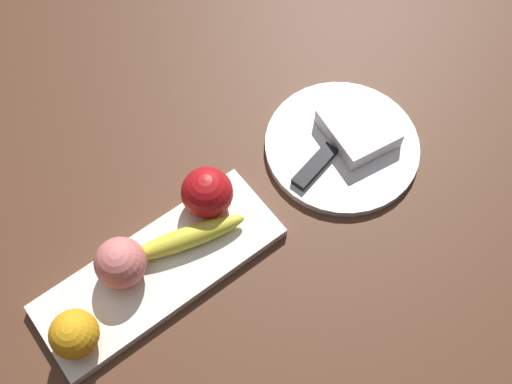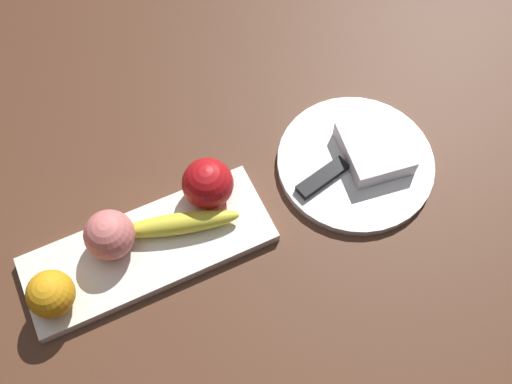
{
  "view_description": "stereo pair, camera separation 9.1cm",
  "coord_description": "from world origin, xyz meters",
  "px_view_note": "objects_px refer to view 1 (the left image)",
  "views": [
    {
      "loc": [
        -0.05,
        -0.36,
        0.86
      ],
      "look_at": [
        0.22,
        -0.01,
        0.05
      ],
      "focal_mm": 43.59,
      "sensor_mm": 36.0,
      "label": 1
    },
    {
      "loc": [
        0.03,
        -0.4,
        0.86
      ],
      "look_at": [
        0.22,
        -0.01,
        0.05
      ],
      "focal_mm": 43.59,
      "sensor_mm": 36.0,
      "label": 2
    }
  ],
  "objects_px": {
    "knife": "(321,160)",
    "folded_napkin": "(358,128)",
    "peach": "(123,261)",
    "dinner_plate": "(342,146)",
    "fruit_tray": "(160,269)",
    "apple": "(207,193)",
    "banana": "(186,238)",
    "orange_near_apple": "(74,334)"
  },
  "relations": [
    {
      "from": "folded_napkin",
      "to": "knife",
      "type": "distance_m",
      "value": 0.08
    },
    {
      "from": "banana",
      "to": "folded_napkin",
      "type": "bearing_deg",
      "value": -165.38
    },
    {
      "from": "banana",
      "to": "apple",
      "type": "bearing_deg",
      "value": -136.93
    },
    {
      "from": "fruit_tray",
      "to": "orange_near_apple",
      "type": "xyz_separation_m",
      "value": [
        -0.14,
        -0.02,
        0.04
      ]
    },
    {
      "from": "orange_near_apple",
      "to": "banana",
      "type": "bearing_deg",
      "value": 9.0
    },
    {
      "from": "fruit_tray",
      "to": "folded_napkin",
      "type": "distance_m",
      "value": 0.38
    },
    {
      "from": "orange_near_apple",
      "to": "knife",
      "type": "xyz_separation_m",
      "value": [
        0.44,
        0.02,
        -0.03
      ]
    },
    {
      "from": "fruit_tray",
      "to": "banana",
      "type": "height_order",
      "value": "banana"
    },
    {
      "from": "fruit_tray",
      "to": "apple",
      "type": "xyz_separation_m",
      "value": [
        0.11,
        0.04,
        0.05
      ]
    },
    {
      "from": "orange_near_apple",
      "to": "folded_napkin",
      "type": "relative_size",
      "value": 0.6
    },
    {
      "from": "banana",
      "to": "dinner_plate",
      "type": "height_order",
      "value": "banana"
    },
    {
      "from": "banana",
      "to": "orange_near_apple",
      "type": "distance_m",
      "value": 0.2
    },
    {
      "from": "peach",
      "to": "dinner_plate",
      "type": "xyz_separation_m",
      "value": [
        0.39,
        -0.02,
        -0.05
      ]
    },
    {
      "from": "folded_napkin",
      "to": "apple",
      "type": "bearing_deg",
      "value": 171.66
    },
    {
      "from": "peach",
      "to": "apple",
      "type": "bearing_deg",
      "value": 5.76
    },
    {
      "from": "orange_near_apple",
      "to": "peach",
      "type": "bearing_deg",
      "value": 24.31
    },
    {
      "from": "orange_near_apple",
      "to": "knife",
      "type": "height_order",
      "value": "orange_near_apple"
    },
    {
      "from": "fruit_tray",
      "to": "dinner_plate",
      "type": "xyz_separation_m",
      "value": [
        0.35,
        0.0,
        -0.0
      ]
    },
    {
      "from": "fruit_tray",
      "to": "peach",
      "type": "bearing_deg",
      "value": 149.02
    },
    {
      "from": "orange_near_apple",
      "to": "dinner_plate",
      "type": "bearing_deg",
      "value": 2.75
    },
    {
      "from": "knife",
      "to": "folded_napkin",
      "type": "bearing_deg",
      "value": -9.61
    },
    {
      "from": "folded_napkin",
      "to": "knife",
      "type": "relative_size",
      "value": 0.61
    },
    {
      "from": "folded_napkin",
      "to": "knife",
      "type": "height_order",
      "value": "folded_napkin"
    },
    {
      "from": "apple",
      "to": "orange_near_apple",
      "type": "bearing_deg",
      "value": -166.36
    },
    {
      "from": "apple",
      "to": "folded_napkin",
      "type": "xyz_separation_m",
      "value": [
        0.27,
        -0.04,
        -0.03
      ]
    },
    {
      "from": "apple",
      "to": "orange_near_apple",
      "type": "xyz_separation_m",
      "value": [
        -0.26,
        -0.06,
        -0.01
      ]
    },
    {
      "from": "fruit_tray",
      "to": "folded_napkin",
      "type": "bearing_deg",
      "value": 0.0
    },
    {
      "from": "dinner_plate",
      "to": "knife",
      "type": "relative_size",
      "value": 1.38
    },
    {
      "from": "peach",
      "to": "knife",
      "type": "distance_m",
      "value": 0.34
    },
    {
      "from": "fruit_tray",
      "to": "knife",
      "type": "relative_size",
      "value": 2.03
    },
    {
      "from": "folded_napkin",
      "to": "orange_near_apple",
      "type": "bearing_deg",
      "value": -177.41
    },
    {
      "from": "dinner_plate",
      "to": "folded_napkin",
      "type": "distance_m",
      "value": 0.04
    },
    {
      "from": "fruit_tray",
      "to": "knife",
      "type": "distance_m",
      "value": 0.3
    },
    {
      "from": "apple",
      "to": "knife",
      "type": "relative_size",
      "value": 0.43
    },
    {
      "from": "banana",
      "to": "folded_napkin",
      "type": "relative_size",
      "value": 1.64
    },
    {
      "from": "fruit_tray",
      "to": "folded_napkin",
      "type": "xyz_separation_m",
      "value": [
        0.38,
        0.0,
        0.02
      ]
    },
    {
      "from": "knife",
      "to": "fruit_tray",
      "type": "bearing_deg",
      "value": 166.69
    },
    {
      "from": "dinner_plate",
      "to": "knife",
      "type": "distance_m",
      "value": 0.05
    },
    {
      "from": "apple",
      "to": "banana",
      "type": "xyz_separation_m",
      "value": [
        -0.06,
        -0.03,
        -0.02
      ]
    },
    {
      "from": "orange_near_apple",
      "to": "dinner_plate",
      "type": "xyz_separation_m",
      "value": [
        0.49,
        0.02,
        -0.04
      ]
    },
    {
      "from": "folded_napkin",
      "to": "banana",
      "type": "bearing_deg",
      "value": 178.69
    },
    {
      "from": "dinner_plate",
      "to": "banana",
      "type": "bearing_deg",
      "value": 178.55
    }
  ]
}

